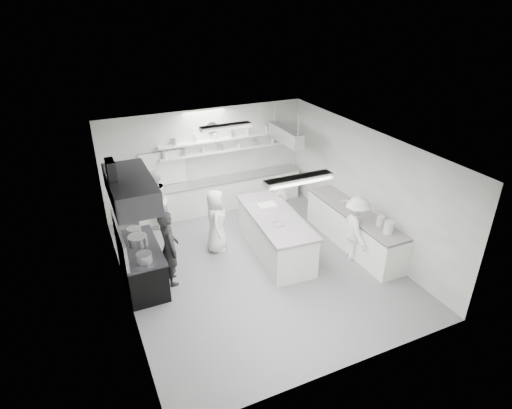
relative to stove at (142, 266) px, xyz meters
name	(u,v)px	position (x,y,z in m)	size (l,w,h in m)	color
floor	(256,265)	(2.60, -0.40, -0.46)	(6.00, 7.00, 0.02)	gray
ceiling	(256,145)	(2.60, -0.40, 2.56)	(6.00, 7.00, 0.02)	white
wall_back	(206,160)	(2.60, 3.10, 1.05)	(6.00, 0.04, 3.00)	silver
wall_front	(348,301)	(2.60, -3.90, 1.05)	(6.00, 0.04, 3.00)	silver
wall_left	(119,238)	(-0.40, -0.40, 1.05)	(0.04, 7.00, 3.00)	silver
wall_right	(364,187)	(5.60, -0.40, 1.05)	(0.04, 7.00, 3.00)	silver
stove	(142,266)	(0.00, 0.00, 0.00)	(0.80, 1.80, 0.90)	black
exhaust_hood	(131,188)	(0.00, 0.00, 1.90)	(0.85, 2.00, 0.50)	#333438
back_counter	(221,194)	(2.90, 2.80, 0.01)	(5.00, 0.60, 0.92)	white
shelf_lower	(230,150)	(3.30, 2.97, 1.30)	(4.20, 0.26, 0.04)	white
shelf_upper	(230,138)	(3.30, 2.97, 1.65)	(4.20, 0.26, 0.04)	white
pass_through_window	(163,168)	(1.30, 3.08, 1.00)	(1.30, 0.04, 1.00)	black
wall_clock	(212,128)	(2.80, 3.06, 2.00)	(0.32, 0.32, 0.05)	white
right_counter	(354,229)	(5.25, -0.60, 0.02)	(0.74, 3.30, 0.94)	white
pot_rack	(285,135)	(4.60, 2.00, 1.85)	(0.30, 1.60, 0.40)	#B1B1B3
light_fixture_front	(299,179)	(2.60, -2.20, 2.49)	(1.30, 0.25, 0.10)	white
light_fixture_rear	(226,127)	(2.60, 1.40, 2.49)	(1.30, 0.25, 0.10)	white
prep_island	(275,235)	(3.26, -0.09, 0.05)	(1.01, 2.72, 1.00)	white
stove_pot	(138,241)	(0.00, 0.11, 0.59)	(0.41, 0.41, 0.26)	#B1B1B3
cook_stove	(169,248)	(0.60, -0.20, 0.44)	(0.65, 0.43, 1.78)	black
cook_back	(155,200)	(0.88, 2.43, 0.39)	(0.81, 0.63, 1.67)	white
cook_island_left	(216,221)	(1.99, 0.67, 0.36)	(0.79, 0.52, 1.63)	white
cook_island_right	(278,203)	(3.86, 0.93, 0.35)	(0.93, 0.39, 1.59)	white
cook_right	(356,229)	(4.91, -1.10, 0.37)	(1.06, 0.61, 1.64)	white
bowl_island_a	(279,225)	(3.13, -0.51, 0.58)	(0.26, 0.26, 0.06)	#B1B1B3
bowl_island_b	(254,207)	(2.98, 0.58, 0.58)	(0.21, 0.21, 0.07)	white
bowl_right	(346,203)	(5.32, -0.10, 0.52)	(0.26, 0.26, 0.06)	white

